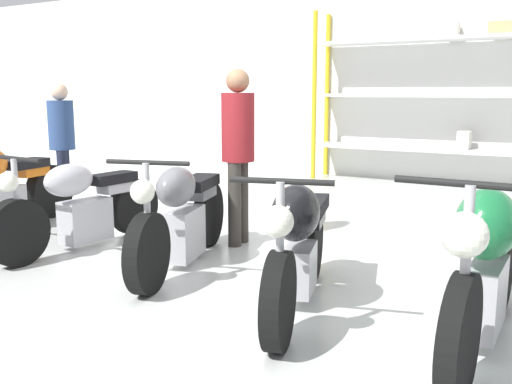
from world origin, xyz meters
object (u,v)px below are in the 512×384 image
motorcycle_silver (81,207)px  shelving_rack (466,93)px  motorcycle_grey (182,215)px  motorcycle_black (298,242)px  motorcycle_green (487,264)px  person_browsing (238,143)px  person_near_rack (62,137)px

motorcycle_silver → shelving_rack: bearing=160.2°
motorcycle_grey → motorcycle_black: 1.36m
shelving_rack → motorcycle_green: bearing=-78.1°
motorcycle_silver → person_browsing: 1.64m
motorcycle_green → person_browsing: size_ratio=1.22×
person_near_rack → motorcycle_grey: bearing=117.3°
shelving_rack → motorcycle_green: size_ratio=2.31×
shelving_rack → person_near_rack: bearing=-133.0°
person_browsing → motorcycle_black: bearing=127.4°
motorcycle_green → shelving_rack: bearing=-167.7°
shelving_rack → person_near_rack: 5.99m
motorcycle_silver → person_browsing: bearing=130.4°
motorcycle_black → person_near_rack: 4.41m
person_near_rack → person_browsing: bearing=133.7°
motorcycle_green → person_near_rack: (-5.32, 1.59, 0.42)m
motorcycle_silver → person_near_rack: (-1.61, 1.22, 0.53)m
motorcycle_silver → motorcycle_black: 2.52m
motorcycle_black → person_browsing: person_browsing is taller
motorcycle_silver → motorcycle_grey: (1.19, 0.04, 0.04)m
shelving_rack → motorcycle_grey: 5.77m
motorcycle_silver → motorcycle_black: motorcycle_black is taller
shelving_rack → motorcycle_silver: shelving_rack is taller
person_browsing → motorcycle_green: bearing=145.0°
motorcycle_green → person_browsing: person_browsing is taller
person_browsing → person_near_rack: person_browsing is taller
motorcycle_green → person_near_rack: size_ratio=1.30×
person_browsing → person_near_rack: 2.85m
motorcycle_silver → motorcycle_grey: 1.19m
motorcycle_grey → person_browsing: bearing=161.2°
motorcycle_grey → motorcycle_green: 2.56m
motorcycle_green → person_browsing: bearing=-116.7°
person_near_rack → motorcycle_green: bearing=123.5°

